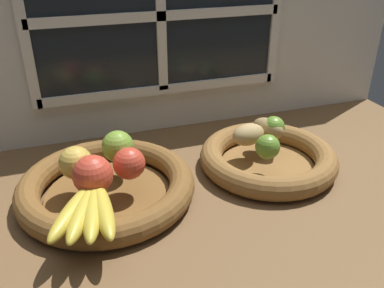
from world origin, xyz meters
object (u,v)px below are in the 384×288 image
(lime_far, at_px, (273,127))
(potato_back, at_px, (268,128))
(apple_red_front, at_px, (93,175))
(fruit_bowl_right, at_px, (268,158))
(banana_bunch_front, at_px, (89,208))
(potato_oblong, at_px, (248,135))
(apple_red_right, at_px, (129,163))
(apple_golden_left, at_px, (76,163))
(lime_near, at_px, (268,147))
(fruit_bowl_left, at_px, (107,186))
(apple_green_back, at_px, (118,146))

(lime_far, bearing_deg, potato_back, 152.74)
(apple_red_front, relative_size, potato_back, 0.92)
(potato_back, height_order, lime_far, lime_far)
(fruit_bowl_right, bearing_deg, potato_back, 65.56)
(banana_bunch_front, distance_m, lime_far, 0.48)
(apple_red_front, distance_m, potato_oblong, 0.37)
(apple_red_right, relative_size, banana_bunch_front, 0.34)
(apple_golden_left, distance_m, lime_far, 0.46)
(apple_red_front, xyz_separation_m, lime_near, (0.37, 0.01, -0.01))
(fruit_bowl_left, distance_m, apple_golden_left, 0.08)
(apple_golden_left, height_order, lime_far, apple_golden_left)
(potato_back, bearing_deg, fruit_bowl_right, -114.44)
(apple_red_front, height_order, lime_far, apple_red_front)
(fruit_bowl_left, height_order, fruit_bowl_right, same)
(banana_bunch_front, bearing_deg, potato_back, 21.68)
(fruit_bowl_right, height_order, potato_back, potato_back)
(fruit_bowl_left, relative_size, lime_near, 6.74)
(fruit_bowl_left, relative_size, potato_back, 4.43)
(apple_golden_left, distance_m, potato_oblong, 0.39)
(fruit_bowl_left, bearing_deg, banana_bunch_front, -109.44)
(fruit_bowl_left, bearing_deg, apple_red_right, -28.38)
(apple_green_back, height_order, lime_far, apple_green_back)
(apple_green_back, relative_size, lime_near, 1.26)
(apple_green_back, bearing_deg, fruit_bowl_right, -8.59)
(fruit_bowl_right, distance_m, potato_oblong, 0.07)
(fruit_bowl_right, xyz_separation_m, potato_oblong, (-0.04, 0.03, 0.05))
(apple_red_front, relative_size, lime_far, 1.41)
(apple_golden_left, bearing_deg, banana_bunch_front, -86.39)
(apple_red_front, xyz_separation_m, potato_oblong, (0.36, 0.08, -0.01))
(apple_green_back, relative_size, apple_golden_left, 1.02)
(apple_green_back, relative_size, apple_red_front, 0.90)
(fruit_bowl_left, height_order, lime_near, lime_near)
(apple_golden_left, bearing_deg, apple_red_front, -67.79)
(apple_red_front, bearing_deg, lime_far, 12.52)
(potato_back, height_order, potato_oblong, potato_oblong)
(apple_red_right, xyz_separation_m, lime_far, (0.36, 0.07, -0.01))
(fruit_bowl_right, relative_size, apple_green_back, 4.64)
(fruit_bowl_right, bearing_deg, apple_golden_left, 178.71)
(fruit_bowl_left, distance_m, potato_back, 0.40)
(apple_red_right, bearing_deg, fruit_bowl_left, 151.62)
(apple_golden_left, xyz_separation_m, lime_far, (0.46, 0.03, -0.01))
(fruit_bowl_left, bearing_deg, fruit_bowl_right, 0.00)
(apple_golden_left, relative_size, banana_bunch_front, 0.35)
(potato_back, bearing_deg, lime_far, -27.26)
(lime_near, bearing_deg, potato_oblong, 98.65)
(fruit_bowl_left, distance_m, lime_near, 0.35)
(fruit_bowl_left, bearing_deg, lime_near, -6.90)
(banana_bunch_front, bearing_deg, potato_oblong, 22.56)
(banana_bunch_front, relative_size, potato_back, 2.32)
(apple_red_front, relative_size, potato_oblong, 0.93)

